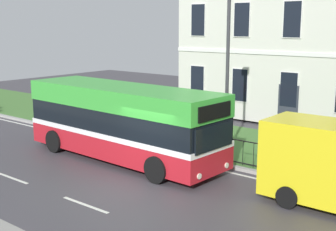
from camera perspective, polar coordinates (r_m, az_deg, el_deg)
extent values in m
cube|color=#403D44|center=(15.62, -5.15, -9.13)|extent=(60.00, 56.00, 0.06)
cube|color=silver|center=(18.26, 2.88, -5.95)|extent=(54.00, 0.14, 0.01)
cube|color=silver|center=(17.53, -18.87, -7.30)|extent=(2.00, 0.12, 0.01)
cube|color=silver|center=(14.47, -10.21, -10.83)|extent=(2.00, 0.12, 0.01)
cube|color=#9E9E99|center=(18.61, 3.74, -5.44)|extent=(57.00, 0.24, 0.12)
cube|color=#477636|center=(21.12, 8.63, -3.51)|extent=(57.00, 5.96, 0.12)
cube|color=silver|center=(28.66, 19.08, 11.66)|extent=(14.45, 9.24, 11.56)
cube|color=white|center=(24.39, 14.96, 7.40)|extent=(14.45, 0.06, 0.20)
cube|color=#2D333D|center=(24.69, 14.64, 1.15)|extent=(1.10, 0.06, 2.20)
cube|color=white|center=(27.42, 3.66, 4.28)|extent=(1.02, 0.04, 1.88)
cube|color=black|center=(27.41, 3.64, 4.27)|extent=(0.92, 0.03, 1.78)
cube|color=white|center=(25.87, 8.90, 3.74)|extent=(1.02, 0.04, 1.88)
cube|color=black|center=(25.85, 8.87, 3.74)|extent=(0.92, 0.03, 1.78)
cube|color=white|center=(24.56, 14.73, 3.11)|extent=(1.02, 0.04, 1.88)
cube|color=black|center=(24.54, 14.72, 3.11)|extent=(0.92, 0.03, 1.78)
cube|color=white|center=(27.22, 3.76, 11.73)|extent=(1.02, 0.04, 1.88)
cube|color=black|center=(27.21, 3.73, 11.73)|extent=(0.92, 0.03, 1.78)
cube|color=white|center=(25.66, 9.14, 11.64)|extent=(1.02, 0.04, 1.88)
cube|color=black|center=(25.64, 9.12, 11.64)|extent=(0.92, 0.03, 1.78)
cube|color=white|center=(24.34, 15.16, 11.43)|extent=(1.02, 0.04, 1.88)
cube|color=black|center=(24.32, 15.14, 11.43)|extent=(0.92, 0.03, 1.78)
cube|color=black|center=(18.41, 5.03, -2.39)|extent=(13.15, 0.04, 0.04)
cube|color=black|center=(18.63, 4.98, -4.99)|extent=(13.15, 0.04, 0.04)
cylinder|color=black|center=(22.75, -8.84, -1.07)|extent=(0.02, 0.02, 0.95)
cylinder|color=black|center=(22.42, -8.06, -1.23)|extent=(0.02, 0.02, 0.95)
cylinder|color=black|center=(22.10, -7.26, -1.39)|extent=(0.02, 0.02, 0.95)
cylinder|color=black|center=(21.78, -6.43, -1.56)|extent=(0.02, 0.02, 0.95)
cylinder|color=black|center=(21.47, -5.58, -1.73)|extent=(0.02, 0.02, 0.95)
cylinder|color=black|center=(21.16, -4.71, -1.91)|extent=(0.02, 0.02, 0.95)
cylinder|color=black|center=(20.85, -3.80, -2.09)|extent=(0.02, 0.02, 0.95)
cylinder|color=black|center=(20.56, -2.88, -2.27)|extent=(0.02, 0.02, 0.95)
cylinder|color=black|center=(20.26, -1.92, -2.46)|extent=(0.02, 0.02, 0.95)
cylinder|color=black|center=(19.98, -0.94, -2.66)|extent=(0.02, 0.02, 0.95)
cylinder|color=black|center=(19.70, 0.08, -2.86)|extent=(0.02, 0.02, 0.95)
cylinder|color=black|center=(19.43, 1.12, -3.06)|extent=(0.02, 0.02, 0.95)
cylinder|color=black|center=(19.16, 2.19, -3.27)|extent=(0.02, 0.02, 0.95)
cylinder|color=black|center=(18.90, 3.29, -3.49)|extent=(0.02, 0.02, 0.95)
cylinder|color=black|center=(18.65, 4.42, -3.71)|extent=(0.02, 0.02, 0.95)
cylinder|color=black|center=(18.40, 5.59, -3.93)|extent=(0.02, 0.02, 0.95)
cylinder|color=black|center=(18.17, 6.78, -4.16)|extent=(0.02, 0.02, 0.95)
cylinder|color=black|center=(17.94, 8.01, -4.39)|extent=(0.02, 0.02, 0.95)
cylinder|color=black|center=(17.72, 9.27, -4.63)|extent=(0.02, 0.02, 0.95)
cylinder|color=black|center=(17.51, 10.56, -4.86)|extent=(0.02, 0.02, 0.95)
cylinder|color=black|center=(17.31, 11.88, -5.11)|extent=(0.02, 0.02, 0.95)
cylinder|color=black|center=(17.12, 13.23, -5.35)|extent=(0.02, 0.02, 0.95)
cylinder|color=black|center=(16.94, 14.61, -5.60)|extent=(0.02, 0.02, 0.95)
cylinder|color=black|center=(16.77, 16.03, -5.85)|extent=(0.02, 0.02, 0.95)
cylinder|color=black|center=(16.61, 17.47, -6.10)|extent=(0.02, 0.02, 0.95)
cylinder|color=black|center=(16.46, 18.94, -6.35)|extent=(0.02, 0.02, 0.95)
cube|color=#B41923|center=(18.71, -5.63, -3.19)|extent=(9.08, 2.85, 0.98)
cube|color=white|center=(18.60, -5.66, -1.85)|extent=(9.11, 2.87, 0.20)
cube|color=black|center=(18.49, -5.69, -0.33)|extent=(9.00, 2.80, 0.93)
cube|color=green|center=(18.34, -5.74, 2.35)|extent=(9.08, 2.85, 0.82)
cube|color=black|center=(15.58, 5.75, -2.70)|extent=(0.14, 2.09, 0.85)
cube|color=black|center=(15.39, 5.81, 0.48)|extent=(0.13, 1.79, 0.52)
cylinder|color=silver|center=(16.53, 7.29, -6.15)|extent=(0.05, 0.20, 0.20)
cylinder|color=silver|center=(15.29, 3.91, -7.54)|extent=(0.05, 0.20, 0.20)
cylinder|color=black|center=(17.70, 3.85, -4.91)|extent=(0.97, 0.34, 0.96)
cylinder|color=black|center=(15.95, -1.42, -6.71)|extent=(0.97, 0.34, 0.96)
cylinder|color=black|center=(21.70, -8.68, -1.98)|extent=(0.97, 0.34, 0.96)
cylinder|color=black|center=(20.30, -13.84, -3.10)|extent=(0.97, 0.34, 0.96)
cylinder|color=black|center=(15.97, 17.37, -7.75)|extent=(0.68, 0.22, 0.68)
cylinder|color=black|center=(14.35, 14.58, -9.76)|extent=(0.68, 0.22, 0.68)
cylinder|color=#333338|center=(18.29, 7.37, 5.08)|extent=(0.14, 0.14, 6.68)
cylinder|color=black|center=(20.73, -0.28, -2.21)|extent=(0.48, 0.48, 0.91)
ellipsoid|color=black|center=(20.61, -0.28, -0.76)|extent=(0.49, 0.49, 0.17)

